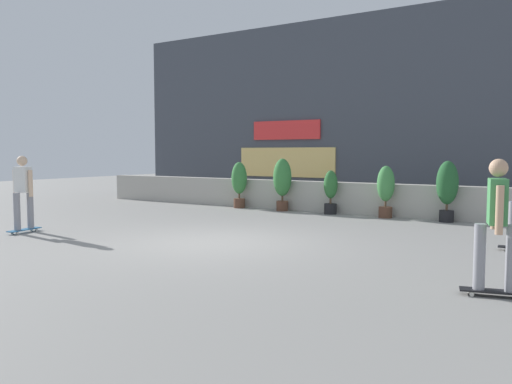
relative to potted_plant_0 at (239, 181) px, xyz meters
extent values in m
plane|color=gray|center=(3.18, -5.55, -0.85)|extent=(48.00, 48.00, 0.00)
cube|color=#B2ADA3|center=(3.18, 0.45, -0.40)|extent=(18.00, 0.40, 0.90)
cube|color=#424751|center=(3.18, 4.45, 2.40)|extent=(20.00, 2.00, 6.50)
cube|color=#F23333|center=(-0.19, 3.41, 1.75)|extent=(2.80, 0.08, 0.70)
cube|color=#F2CC72|center=(-0.19, 3.42, 0.55)|extent=(4.00, 0.06, 1.10)
cylinder|color=brown|center=(0.00, 0.00, -0.70)|extent=(0.36, 0.36, 0.30)
cylinder|color=brown|center=(0.00, 0.00, -0.47)|extent=(0.06, 0.06, 0.15)
ellipsoid|color=#387F3D|center=(0.00, 0.00, 0.11)|extent=(0.50, 0.50, 1.01)
cylinder|color=brown|center=(1.58, 0.00, -0.70)|extent=(0.36, 0.36, 0.30)
cylinder|color=brown|center=(1.58, 0.00, -0.47)|extent=(0.06, 0.06, 0.15)
ellipsoid|color=#387F3D|center=(1.58, 0.00, 0.17)|extent=(0.55, 0.55, 1.13)
cylinder|color=black|center=(3.16, 0.00, -0.70)|extent=(0.36, 0.36, 0.30)
cylinder|color=brown|center=(3.16, 0.00, -0.47)|extent=(0.06, 0.06, 0.15)
ellipsoid|color=#2D6B33|center=(3.16, 0.00, 0.01)|extent=(0.39, 0.39, 0.81)
cylinder|color=brown|center=(4.77, 0.00, -0.70)|extent=(0.36, 0.36, 0.30)
cylinder|color=brown|center=(4.77, 0.00, -0.47)|extent=(0.06, 0.06, 0.15)
ellipsoid|color=#428C47|center=(4.77, 0.00, 0.08)|extent=(0.47, 0.47, 0.96)
cylinder|color=black|center=(6.37, 0.00, -0.70)|extent=(0.36, 0.36, 0.30)
cylinder|color=brown|center=(6.37, 0.00, -0.47)|extent=(0.06, 0.06, 0.15)
ellipsoid|color=#235B2D|center=(6.37, 0.00, 0.16)|extent=(0.54, 0.54, 1.11)
cylinder|color=silver|center=(8.15, -3.51, -0.82)|extent=(0.06, 0.03, 0.06)
cylinder|color=silver|center=(8.14, -3.35, -0.82)|extent=(0.06, 0.03, 0.06)
cylinder|color=gray|center=(8.23, -3.42, -0.36)|extent=(0.14, 0.14, 0.82)
cube|color=black|center=(8.40, -6.83, -0.78)|extent=(0.82, 0.38, 0.02)
cylinder|color=silver|center=(8.16, -6.97, -0.82)|extent=(0.06, 0.04, 0.06)
cylinder|color=silver|center=(8.12, -6.81, -0.82)|extent=(0.06, 0.04, 0.06)
cylinder|color=gray|center=(8.22, -6.87, -0.36)|extent=(0.14, 0.14, 0.82)
cylinder|color=gray|center=(8.57, -6.79, -0.36)|extent=(0.14, 0.14, 0.82)
cube|color=#3F8C4C|center=(8.40, -6.83, 0.33)|extent=(0.28, 0.40, 0.56)
sphere|color=tan|center=(8.40, -6.83, 0.74)|extent=(0.22, 0.22, 0.22)
cylinder|color=tan|center=(8.45, -7.06, 0.25)|extent=(0.09, 0.09, 0.58)
cylinder|color=tan|center=(8.34, -6.60, 0.25)|extent=(0.09, 0.09, 0.58)
cube|color=#266699|center=(-1.16, -6.79, -0.78)|extent=(0.31, 0.82, 0.02)
cylinder|color=silver|center=(-1.27, -6.54, -0.82)|extent=(0.04, 0.06, 0.06)
cylinder|color=silver|center=(-1.11, -6.52, -0.82)|extent=(0.04, 0.06, 0.06)
cylinder|color=silver|center=(-1.20, -7.06, -0.82)|extent=(0.04, 0.06, 0.06)
cylinder|color=silver|center=(-1.04, -7.04, -0.82)|extent=(0.04, 0.06, 0.06)
cylinder|color=gray|center=(-1.18, -6.61, -0.36)|extent=(0.14, 0.14, 0.82)
cylinder|color=gray|center=(-1.13, -6.97, -0.36)|extent=(0.14, 0.14, 0.82)
cube|color=white|center=(-1.16, -6.79, 0.33)|extent=(0.38, 0.25, 0.56)
sphere|color=beige|center=(-1.16, -6.79, 0.74)|extent=(0.22, 0.22, 0.22)
cylinder|color=beige|center=(-1.39, -6.82, 0.25)|extent=(0.09, 0.09, 0.58)
cylinder|color=beige|center=(-0.93, -6.76, 0.25)|extent=(0.09, 0.09, 0.58)
camera|label=1|loc=(9.26, -13.71, 0.93)|focal=36.50mm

